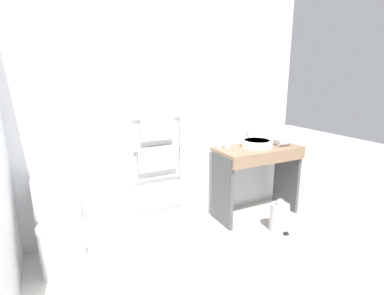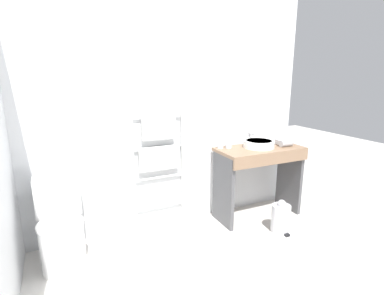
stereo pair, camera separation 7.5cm
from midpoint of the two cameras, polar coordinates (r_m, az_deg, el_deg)
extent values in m
cube|color=silver|center=(3.17, -3.77, 7.10)|extent=(3.18, 0.12, 2.50)
cylinder|color=white|center=(2.86, -22.65, -17.09)|extent=(0.36, 0.36, 0.40)
cylinder|color=white|center=(2.76, -23.07, -13.31)|extent=(0.37, 0.37, 0.02)
cube|color=white|center=(2.92, -23.58, -8.30)|extent=(0.37, 0.17, 0.35)
cylinder|color=silver|center=(2.86, -23.93, -4.91)|extent=(0.05, 0.05, 0.01)
cylinder|color=white|center=(3.10, -10.32, -5.00)|extent=(0.02, 0.02, 1.27)
cylinder|color=white|center=(3.26, -1.16, -3.80)|extent=(0.02, 0.02, 1.27)
cylinder|color=white|center=(3.32, -5.45, -11.06)|extent=(0.54, 0.02, 0.02)
cylinder|color=white|center=(3.19, -5.59, -5.69)|extent=(0.54, 0.02, 0.02)
cylinder|color=white|center=(3.10, -5.73, 0.06)|extent=(0.54, 0.02, 0.02)
cylinder|color=white|center=(3.04, -5.88, 6.10)|extent=(0.54, 0.02, 0.02)
cube|color=white|center=(3.03, -5.65, 3.88)|extent=(0.35, 0.04, 0.25)
cube|color=white|center=(3.10, -5.51, -2.07)|extent=(0.43, 0.04, 0.24)
cube|color=#84664C|center=(3.44, 13.42, -0.31)|extent=(0.97, 0.47, 0.03)
cube|color=#84664C|center=(3.29, 15.73, -2.31)|extent=(0.97, 0.02, 0.10)
cube|color=#4C4C4F|center=(3.30, 6.59, -8.07)|extent=(0.04, 0.40, 0.79)
cube|color=#4C4C4F|center=(3.85, 18.56, -5.53)|extent=(0.04, 0.40, 0.79)
cylinder|color=white|center=(3.43, 13.22, 0.66)|extent=(0.35, 0.35, 0.08)
cylinder|color=silver|center=(3.42, 13.26, 1.25)|extent=(0.28, 0.28, 0.01)
cylinder|color=silver|center=(3.57, 11.38, 1.80)|extent=(0.02, 0.02, 0.14)
cylinder|color=silver|center=(3.52, 11.85, 2.61)|extent=(0.02, 0.09, 0.02)
cylinder|color=silver|center=(3.32, 6.10, 0.66)|extent=(0.06, 0.06, 0.09)
cylinder|color=silver|center=(3.33, 7.65, 0.68)|extent=(0.07, 0.07, 0.10)
cylinder|color=#B7B7BC|center=(3.56, 18.05, 0.77)|extent=(0.15, 0.08, 0.08)
cone|color=#9C9CA0|center=(3.63, 19.24, 0.92)|extent=(0.05, 0.06, 0.06)
cube|color=#B7B7BC|center=(3.59, 16.80, 0.99)|extent=(0.05, 0.09, 0.05)
cylinder|color=silver|center=(3.37, 17.15, -12.78)|extent=(0.20, 0.20, 0.29)
sphere|color=silver|center=(3.30, 17.36, -10.21)|extent=(0.09, 0.09, 0.09)
cube|color=black|center=(3.36, 18.31, -15.57)|extent=(0.05, 0.04, 0.02)
camera|label=1|loc=(0.04, -89.21, 0.19)|focal=28.00mm
camera|label=2|loc=(0.04, 90.79, -0.19)|focal=28.00mm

